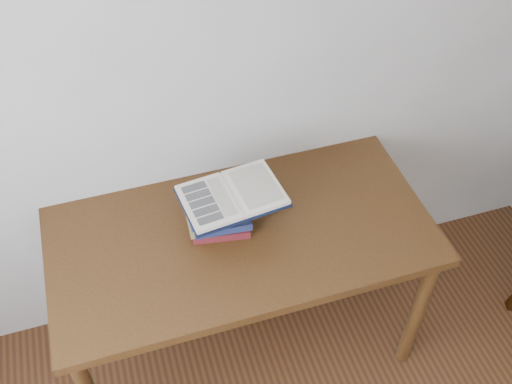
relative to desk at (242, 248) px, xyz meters
name	(u,v)px	position (x,y,z in m)	size (l,w,h in m)	color
desk	(242,248)	(0.00, 0.00, 0.00)	(1.50, 0.75, 0.80)	#4C2913
book_stack	(218,215)	(-0.08, 0.05, 0.18)	(0.25, 0.20, 0.15)	maroon
open_book	(232,196)	(-0.02, 0.05, 0.26)	(0.40, 0.30, 0.03)	black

